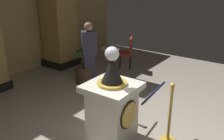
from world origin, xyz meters
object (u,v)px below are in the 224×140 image
object	(u,v)px
stanchion_near	(169,121)
bystander_guest	(89,53)
pedestal_clock	(112,105)
cafe_table	(110,57)
potted_palm_right	(85,72)
stanchion_far	(110,97)
cafe_chair_red	(128,50)

from	to	relation	value
stanchion_near	bystander_guest	distance (m)	2.89
pedestal_clock	bystander_guest	xyz separation A→B (m)	(1.56, 1.82, 0.23)
cafe_table	pedestal_clock	bearing A→B (deg)	-143.50
potted_palm_right	stanchion_far	bearing A→B (deg)	-121.88
pedestal_clock	potted_palm_right	xyz separation A→B (m)	(1.56, 1.99, -0.33)
stanchion_near	cafe_chair_red	distance (m)	3.66
stanchion_far	cafe_table	xyz separation A→B (m)	(1.93, 1.40, 0.10)
pedestal_clock	cafe_chair_red	xyz separation A→B (m)	(3.14, 1.68, -0.05)
potted_palm_right	cafe_chair_red	xyz separation A→B (m)	(1.58, -0.31, 0.28)
stanchion_near	cafe_table	world-z (taller)	stanchion_near
stanchion_far	bystander_guest	size ratio (longest dim) A/B	0.66
potted_palm_right	cafe_table	bearing A→B (deg)	-5.36
stanchion_near	cafe_table	distance (m)	3.43
cafe_table	potted_palm_right	bearing A→B (deg)	174.64
bystander_guest	cafe_chair_red	xyz separation A→B (m)	(1.59, -0.15, -0.28)
potted_palm_right	bystander_guest	size ratio (longest dim) A/B	0.62
stanchion_far	potted_palm_right	size ratio (longest dim) A/B	1.07
pedestal_clock	bystander_guest	distance (m)	2.41
bystander_guest	cafe_chair_red	size ratio (longest dim) A/B	1.68
bystander_guest	cafe_table	world-z (taller)	bystander_guest
cafe_chair_red	stanchion_near	bearing A→B (deg)	-136.93
stanchion_near	potted_palm_right	size ratio (longest dim) A/B	1.06
potted_palm_right	cafe_chair_red	distance (m)	1.64
stanchion_near	cafe_chair_red	bearing A→B (deg)	43.07
bystander_guest	cafe_table	xyz separation A→B (m)	(1.01, 0.07, -0.38)
pedestal_clock	cafe_chair_red	world-z (taller)	pedestal_clock
pedestal_clock	bystander_guest	bearing A→B (deg)	49.52
potted_palm_right	cafe_table	world-z (taller)	potted_palm_right
stanchion_far	cafe_chair_red	bearing A→B (deg)	25.19
stanchion_far	potted_palm_right	world-z (taller)	stanchion_far
stanchion_far	bystander_guest	bearing A→B (deg)	55.20
pedestal_clock	stanchion_near	size ratio (longest dim) A/B	1.52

